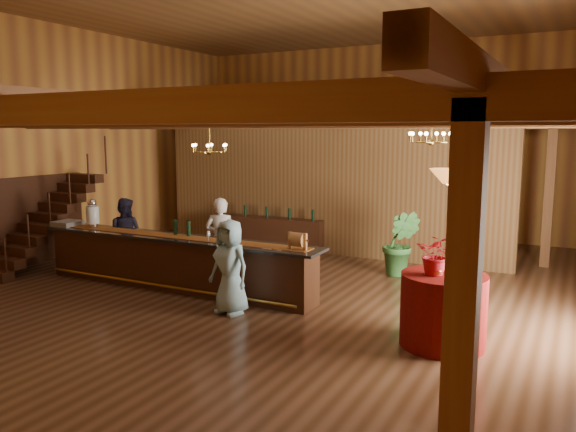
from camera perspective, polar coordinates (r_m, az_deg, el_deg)
The scene contains 26 objects.
floor at distance 10.85m, azimuth -1.64°, elevation -7.49°, with size 14.00×14.00×0.00m, color #3E2515.
wall_back at distance 16.88m, azimuth 10.16°, elevation 7.58°, with size 12.00×0.10×5.50m, color #BD8132.
wall_left at distance 14.36m, azimuth -23.20°, elevation 6.88°, with size 0.10×14.00×5.50m, color #BD8132.
beam_grid at distance 10.87m, azimuth -0.38°, elevation 9.83°, with size 11.90×13.90×0.39m.
support_posts at distance 10.09m, azimuth -3.07°, elevation 0.58°, with size 9.20×10.20×3.20m.
partition_wall at distance 13.85m, azimuth 3.65°, elevation 2.54°, with size 9.00×0.18×3.10m, color brown.
staircase at distance 13.61m, azimuth -23.71°, elevation -0.61°, with size 1.00×2.80×2.00m.
backroom_boxes at distance 15.75m, azimuth 7.28°, elevation -0.54°, with size 4.10×0.60×1.10m.
tasting_bar at distance 11.04m, azimuth -11.46°, elevation -4.60°, with size 6.13×0.85×1.03m.
beverage_dispenser at distance 12.38m, azimuth -19.24°, elevation 0.23°, with size 0.26×0.26×0.60m.
glass_rack_tray at distance 12.82m, azimuth -21.49°, elevation -0.69°, with size 0.50×0.50×0.10m, color gray.
raffle_drum at distance 9.45m, azimuth 0.97°, elevation -2.44°, with size 0.34×0.24×0.30m.
bar_bottle_0 at distance 11.03m, azimuth -11.36°, elevation -1.15°, with size 0.07×0.07×0.30m, color black.
bar_bottle_1 at distance 10.84m, azimuth -10.08°, elevation -1.28°, with size 0.07×0.07×0.30m, color black.
bar_bottle_2 at distance 10.84m, azimuth -10.07°, elevation -1.28°, with size 0.07×0.07×0.30m, color black.
backbar_shelf at distance 14.34m, azimuth -2.15°, elevation -1.81°, with size 2.99×0.47×0.84m, color black.
round_table at distance 8.30m, azimuth 15.48°, elevation -9.18°, with size 1.19×1.19×1.03m, color #610605.
chandelier_left at distance 12.27m, azimuth -7.96°, elevation 6.89°, with size 0.80×0.80×0.70m.
chandelier_right at distance 10.29m, azimuth 14.37°, elevation 7.80°, with size 0.80×0.80×0.44m.
pendant_lamp at distance 7.94m, azimuth 16.02°, elevation 3.91°, with size 0.52×0.52×0.90m.
bartender at distance 11.31m, azimuth -6.84°, elevation -2.43°, with size 0.62×0.41×1.71m, color silver.
staff_second at distance 12.67m, azimuth -16.22°, elevation -1.80°, with size 0.77×0.60×1.59m, color black.
guest at distance 9.34m, azimuth -5.92°, elevation -5.15°, with size 0.77×0.50×1.58m, color #87B8C8.
floor_plant at distance 11.96m, azimuth 11.38°, elevation -2.72°, with size 0.77×0.62×1.39m, color #326B2E.
table_flowers at distance 8.02m, azimuth 14.86°, elevation -3.80°, with size 0.52×0.45×0.58m, color #A3121B.
table_vase at distance 8.00m, azimuth 14.79°, elevation -4.86°, with size 0.15×0.15×0.30m, color #B68E35.
Camera 1 is at (5.12, -9.08, 3.00)m, focal length 35.00 mm.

